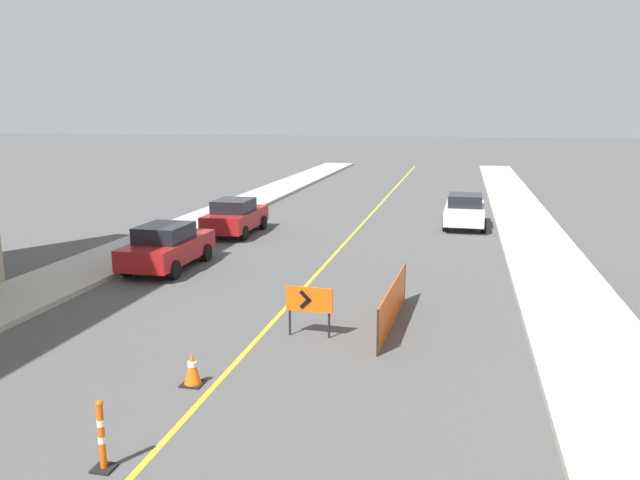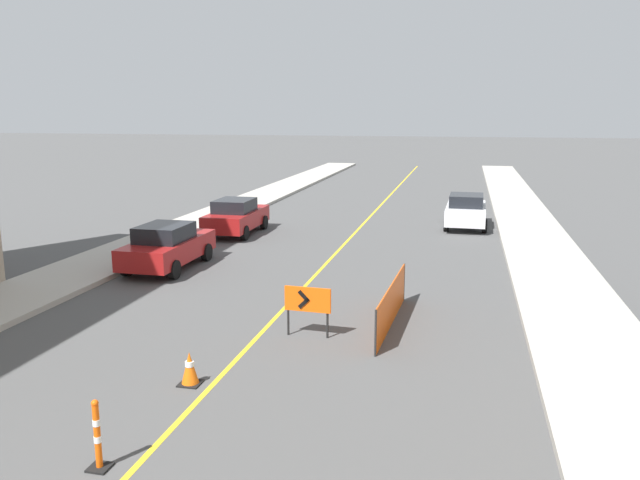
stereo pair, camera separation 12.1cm
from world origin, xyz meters
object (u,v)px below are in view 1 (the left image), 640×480
at_px(traffic_cone_fourth, 192,369).
at_px(delineator_post_rear, 102,440).
at_px(parked_car_curb_far, 465,210).
at_px(arrow_barricade_primary, 309,302).
at_px(parked_car_curb_mid, 235,216).
at_px(parked_car_curb_near, 167,246).

distance_m(traffic_cone_fourth, delineator_post_rear, 3.15).
height_order(traffic_cone_fourth, parked_car_curb_far, parked_car_curb_far).
height_order(arrow_barricade_primary, parked_car_curb_mid, parked_car_curb_mid).
height_order(traffic_cone_fourth, parked_car_curb_mid, parked_car_curb_mid).
bearing_deg(parked_car_curb_far, parked_car_curb_mid, -156.98).
relative_size(traffic_cone_fourth, parked_car_curb_mid, 0.16).
bearing_deg(arrow_barricade_primary, parked_car_curb_far, 79.95).
relative_size(delineator_post_rear, parked_car_curb_near, 0.27).
bearing_deg(parked_car_curb_far, traffic_cone_fourth, -104.39).
height_order(arrow_barricade_primary, parked_car_curb_near, parked_car_curb_near).
bearing_deg(parked_car_curb_near, arrow_barricade_primary, -40.64).
relative_size(parked_car_curb_mid, parked_car_curb_far, 1.00).
bearing_deg(arrow_barricade_primary, traffic_cone_fourth, -114.21).
height_order(delineator_post_rear, parked_car_curb_near, parked_car_curb_near).
bearing_deg(traffic_cone_fourth, parked_car_curb_near, 119.01).
distance_m(traffic_cone_fourth, arrow_barricade_primary, 3.63).
distance_m(arrow_barricade_primary, parked_car_curb_near, 8.46).
xyz_separation_m(traffic_cone_fourth, arrow_barricade_primary, (1.64, 3.20, 0.55)).
distance_m(parked_car_curb_near, parked_car_curb_far, 14.66).
distance_m(traffic_cone_fourth, parked_car_curb_far, 19.99).
bearing_deg(parked_car_curb_near, parked_car_curb_mid, 88.96).
height_order(delineator_post_rear, parked_car_curb_mid, parked_car_curb_mid).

